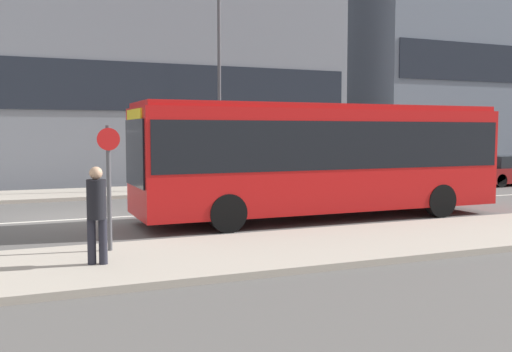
% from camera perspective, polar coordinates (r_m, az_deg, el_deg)
% --- Properties ---
extents(ground_plane, '(120.00, 120.00, 0.00)m').
position_cam_1_polar(ground_plane, '(16.94, -17.15, -4.15)').
color(ground_plane, '#595654').
extents(sidewalk_near, '(44.00, 3.50, 0.13)m').
position_cam_1_polar(sidewalk_near, '(10.83, -13.96, -8.54)').
color(sidewalk_near, '#B2A899').
rests_on(sidewalk_near, ground_plane).
extents(sidewalk_far, '(44.00, 3.50, 0.13)m').
position_cam_1_polar(sidewalk_far, '(23.12, -18.64, -1.77)').
color(sidewalk_far, '#B2A899').
rests_on(sidewalk_far, ground_plane).
extents(lane_centerline, '(41.80, 0.16, 0.01)m').
position_cam_1_polar(lane_centerline, '(16.94, -17.15, -4.13)').
color(lane_centerline, silver).
rests_on(lane_centerline, ground_plane).
extents(apartment_block_left_tower, '(18.69, 6.54, 16.45)m').
position_cam_1_polar(apartment_block_left_tower, '(30.73, -9.82, 15.16)').
color(apartment_block_left_tower, gray).
rests_on(apartment_block_left_tower, ground_plane).
extents(city_bus, '(10.61, 2.61, 3.22)m').
position_cam_1_polar(city_bus, '(16.33, 6.55, 2.25)').
color(city_bus, red).
rests_on(city_bus, ground_plane).
extents(parked_car_0, '(4.29, 1.83, 1.37)m').
position_cam_1_polar(parked_car_0, '(25.53, 15.41, 0.18)').
color(parked_car_0, '#A39E84').
rests_on(parked_car_0, ground_plane).
extents(parked_car_1, '(4.43, 1.70, 1.37)m').
position_cam_1_polar(parked_car_1, '(29.06, 24.06, 0.45)').
color(parked_car_1, maroon).
rests_on(parked_car_1, ground_plane).
extents(pedestrian_near_stop, '(0.34, 0.34, 1.74)m').
position_cam_1_polar(pedestrian_near_stop, '(10.44, -15.65, -3.19)').
color(pedestrian_near_stop, '#23232D').
rests_on(pedestrian_near_stop, sidewalk_near).
extents(bus_stop_sign, '(0.44, 0.12, 2.47)m').
position_cam_1_polar(bus_stop_sign, '(11.52, -14.50, -0.13)').
color(bus_stop_sign, '#4C4C51').
rests_on(bus_stop_sign, sidewalk_near).
extents(street_lamp, '(0.36, 0.36, 8.25)m').
position_cam_1_polar(street_lamp, '(23.46, -3.70, 10.75)').
color(street_lamp, '#4C4C51').
rests_on(street_lamp, sidewalk_far).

